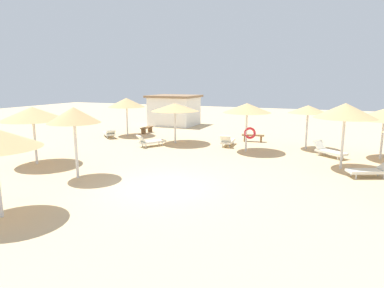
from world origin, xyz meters
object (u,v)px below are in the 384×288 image
Objects in this scene: parasol_3 at (247,109)px; lounger_5 at (329,151)px; parasol_2 at (126,103)px; lounger_1 at (151,141)px; lounger_0 at (371,170)px; lounger_2 at (109,133)px; bench_0 at (147,129)px; parasol_8 at (33,114)px; bench_1 at (253,137)px; parasol_0 at (345,111)px; parasol_5 at (308,109)px; parasol_1 at (175,107)px; beach_cabana at (174,110)px; parasol_6 at (74,115)px; lounger_3 at (228,141)px.

lounger_5 is at bearing 4.53° from parasol_3.
parasol_2 is 5.34m from lounger_1.
lounger_0 and lounger_2 have the same top height.
bench_0 is at bearing 155.17° from lounger_0.
parasol_8 is 2.04× the size of bench_1.
parasol_0 is 1.70× the size of lounger_2.
lounger_5 is at bearing -31.06° from bench_1.
parasol_5 is 0.85× the size of parasol_8.
parasol_0 is at bearing -16.10° from parasol_1.
parasol_1 is (-10.11, 2.92, -0.35)m from parasol_0.
parasol_2 is 9.31m from parasol_8.
beach_cabana is at bearing 141.23° from lounger_0.
lounger_5 is at bearing -14.27° from bench_0.
bench_0 is (-3.56, 11.97, -2.36)m from parasol_6.
parasol_0 is at bearing -6.70° from lounger_1.
parasol_6 is 12.70m from bench_0.
lounger_2 is 15.07m from lounger_5.
parasol_0 is 2.92m from lounger_0.
parasol_5 is 4.24m from bench_1.
lounger_1 is 10.40m from beach_cabana.
parasol_2 reaches higher than parasol_1.
beach_cabana is at bearing 115.90° from parasol_1.
lounger_1 is (-12.24, 2.39, 0.01)m from lounger_0.
lounger_0 is 16.80m from bench_0.
lounger_5 is (-1.71, 3.61, 0.01)m from lounger_0.
lounger_0 reaches higher than bench_1.
parasol_5 is 0.62× the size of beach_cabana.
lounger_1 is 5.54m from bench_0.
parasol_6 is 13.34m from lounger_5.
parasol_5 is 1.74× the size of bench_1.
lounger_0 is (16.02, -5.48, -2.19)m from parasol_2.
beach_cabana reaches higher than lounger_3.
parasol_5 is 13.47m from parasol_6.
parasol_5 is at bearing 50.04° from parasol_6.
beach_cabana reaches higher than lounger_1.
lounger_0 is 3.99m from lounger_5.
parasol_3 is 5.09m from lounger_5.
bench_0 is (-3.00, 4.66, 0.02)m from lounger_1.
parasol_0 is at bearing -38.37° from beach_cabana.
lounger_5 is (-0.55, 2.52, -2.43)m from parasol_0.
parasol_5 reaches higher than lounger_2.
parasol_2 is at bearing 162.82° from parasol_1.
lounger_5 is (14.31, -1.87, -2.18)m from parasol_2.
lounger_0 is at bearing -43.22° from parasol_0.
parasol_1 reaches higher than bench_1.
parasol_0 is at bearing -66.49° from parasol_5.
lounger_2 is 0.42× the size of beach_cabana.
parasol_1 is 2.10× the size of bench_0.
beach_cabana is (-4.01, 8.26, -0.98)m from parasol_1.
parasol_5 is 1.34× the size of lounger_0.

